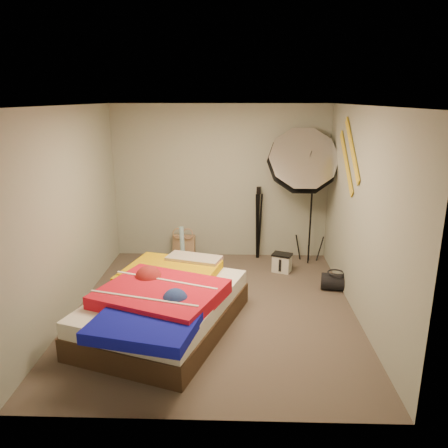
{
  "coord_description": "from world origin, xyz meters",
  "views": [
    {
      "loc": [
        0.28,
        -5.03,
        2.59
      ],
      "look_at": [
        0.1,
        0.6,
        0.95
      ],
      "focal_mm": 35.0,
      "sensor_mm": 36.0,
      "label": 1
    }
  ],
  "objects_px": {
    "duffel_bag": "(335,282)",
    "bed": "(164,305)",
    "photo_umbrella": "(303,163)",
    "wrapping_roll": "(182,246)",
    "tote_bag": "(184,246)",
    "camera_tripod": "(258,218)",
    "camera_case": "(282,263)"
  },
  "relations": [
    {
      "from": "photo_umbrella",
      "to": "camera_tripod",
      "type": "height_order",
      "value": "photo_umbrella"
    },
    {
      "from": "tote_bag",
      "to": "bed",
      "type": "distance_m",
      "value": 2.41
    },
    {
      "from": "camera_case",
      "to": "bed",
      "type": "distance_m",
      "value": 2.34
    },
    {
      "from": "wrapping_roll",
      "to": "tote_bag",
      "type": "bearing_deg",
      "value": 93.65
    },
    {
      "from": "bed",
      "to": "camera_tripod",
      "type": "height_order",
      "value": "camera_tripod"
    },
    {
      "from": "tote_bag",
      "to": "camera_tripod",
      "type": "height_order",
      "value": "camera_tripod"
    },
    {
      "from": "camera_case",
      "to": "photo_umbrella",
      "type": "relative_size",
      "value": 0.12
    },
    {
      "from": "tote_bag",
      "to": "photo_umbrella",
      "type": "relative_size",
      "value": 0.16
    },
    {
      "from": "duffel_bag",
      "to": "bed",
      "type": "bearing_deg",
      "value": -141.65
    },
    {
      "from": "photo_umbrella",
      "to": "duffel_bag",
      "type": "bearing_deg",
      "value": -68.96
    },
    {
      "from": "bed",
      "to": "camera_tripod",
      "type": "distance_m",
      "value": 2.68
    },
    {
      "from": "wrapping_roll",
      "to": "camera_case",
      "type": "relative_size",
      "value": 2.36
    },
    {
      "from": "bed",
      "to": "photo_umbrella",
      "type": "distance_m",
      "value": 3.11
    },
    {
      "from": "wrapping_roll",
      "to": "photo_umbrella",
      "type": "xyz_separation_m",
      "value": [
        1.85,
        0.13,
        1.32
      ]
    },
    {
      "from": "camera_case",
      "to": "wrapping_roll",
      "type": "bearing_deg",
      "value": -166.27
    },
    {
      "from": "wrapping_roll",
      "to": "duffel_bag",
      "type": "relative_size",
      "value": 1.64
    },
    {
      "from": "camera_tripod",
      "to": "tote_bag",
      "type": "bearing_deg",
      "value": 178.51
    },
    {
      "from": "bed",
      "to": "camera_tripod",
      "type": "bearing_deg",
      "value": 63.65
    },
    {
      "from": "duffel_bag",
      "to": "bed",
      "type": "xyz_separation_m",
      "value": [
        -2.2,
        -1.13,
        0.18
      ]
    },
    {
      "from": "tote_bag",
      "to": "camera_tripod",
      "type": "xyz_separation_m",
      "value": [
        1.24,
        -0.03,
        0.51
      ]
    },
    {
      "from": "photo_umbrella",
      "to": "camera_case",
      "type": "bearing_deg",
      "value": -129.27
    },
    {
      "from": "duffel_bag",
      "to": "camera_tripod",
      "type": "bearing_deg",
      "value": 140.73
    },
    {
      "from": "duffel_bag",
      "to": "photo_umbrella",
      "type": "xyz_separation_m",
      "value": [
        -0.39,
        1.0,
        1.52
      ]
    },
    {
      "from": "camera_case",
      "to": "photo_umbrella",
      "type": "xyz_separation_m",
      "value": [
        0.29,
        0.36,
        1.5
      ]
    },
    {
      "from": "duffel_bag",
      "to": "bed",
      "type": "distance_m",
      "value": 2.48
    },
    {
      "from": "camera_case",
      "to": "camera_tripod",
      "type": "bearing_deg",
      "value": 142.0
    },
    {
      "from": "wrapping_roll",
      "to": "camera_tripod",
      "type": "relative_size",
      "value": 0.52
    },
    {
      "from": "camera_case",
      "to": "duffel_bag",
      "type": "distance_m",
      "value": 0.94
    },
    {
      "from": "tote_bag",
      "to": "bed",
      "type": "height_order",
      "value": "bed"
    },
    {
      "from": "bed",
      "to": "photo_umbrella",
      "type": "relative_size",
      "value": 1.07
    },
    {
      "from": "photo_umbrella",
      "to": "wrapping_roll",
      "type": "bearing_deg",
      "value": -175.89
    },
    {
      "from": "bed",
      "to": "photo_umbrella",
      "type": "xyz_separation_m",
      "value": [
        1.82,
        2.13,
        1.34
      ]
    }
  ]
}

